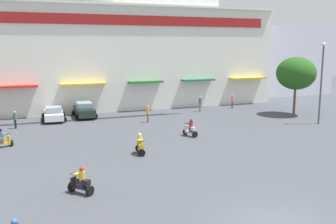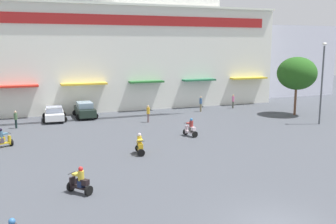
{
  "view_description": "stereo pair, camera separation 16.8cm",
  "coord_description": "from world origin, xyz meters",
  "px_view_note": "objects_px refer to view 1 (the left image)",
  "views": [
    {
      "loc": [
        -9.8,
        -12.42,
        7.55
      ],
      "look_at": [
        0.91,
        15.46,
        2.31
      ],
      "focal_mm": 40.83,
      "sensor_mm": 36.0,
      "label": 1
    },
    {
      "loc": [
        -9.64,
        -12.48,
        7.55
      ],
      "look_at": [
        0.91,
        15.46,
        2.31
      ],
      "focal_mm": 40.83,
      "sensor_mm": 36.0,
      "label": 2
    }
  ],
  "objects_px": {
    "plaza_tree_1": "(296,73)",
    "pedestrian_2": "(15,118)",
    "pedestrian_1": "(232,100)",
    "pedestrian_3": "(200,103)",
    "parked_car_1": "(84,110)",
    "scooter_rider_7": "(190,129)",
    "parked_car_0": "(54,114)",
    "scooter_rider_4": "(81,182)",
    "pedestrian_4": "(148,113)",
    "scooter_rider_3": "(140,145)",
    "scooter_rider_1": "(2,140)",
    "streetlamp_near": "(322,78)"
  },
  "relations": [
    {
      "from": "plaza_tree_1",
      "to": "pedestrian_2",
      "type": "bearing_deg",
      "value": 173.17
    },
    {
      "from": "pedestrian_1",
      "to": "pedestrian_3",
      "type": "bearing_deg",
      "value": -170.12
    },
    {
      "from": "parked_car_1",
      "to": "scooter_rider_7",
      "type": "xyz_separation_m",
      "value": [
        6.99,
        -11.77,
        -0.16
      ]
    },
    {
      "from": "parked_car_1",
      "to": "pedestrian_3",
      "type": "relative_size",
      "value": 2.43
    },
    {
      "from": "scooter_rider_7",
      "to": "pedestrian_2",
      "type": "relative_size",
      "value": 0.96
    },
    {
      "from": "pedestrian_2",
      "to": "parked_car_0",
      "type": "bearing_deg",
      "value": 36.61
    },
    {
      "from": "scooter_rider_4",
      "to": "pedestrian_1",
      "type": "bearing_deg",
      "value": 44.62
    },
    {
      "from": "pedestrian_1",
      "to": "pedestrian_3",
      "type": "distance_m",
      "value": 4.79
    },
    {
      "from": "parked_car_0",
      "to": "pedestrian_3",
      "type": "height_order",
      "value": "pedestrian_3"
    },
    {
      "from": "parked_car_1",
      "to": "pedestrian_4",
      "type": "relative_size",
      "value": 2.54
    },
    {
      "from": "parked_car_0",
      "to": "plaza_tree_1",
      "type": "bearing_deg",
      "value": -13.74
    },
    {
      "from": "scooter_rider_3",
      "to": "scooter_rider_1",
      "type": "bearing_deg",
      "value": 149.7
    },
    {
      "from": "scooter_rider_3",
      "to": "pedestrian_2",
      "type": "bearing_deg",
      "value": 124.24
    },
    {
      "from": "pedestrian_1",
      "to": "pedestrian_2",
      "type": "bearing_deg",
      "value": -173.21
    },
    {
      "from": "scooter_rider_3",
      "to": "scooter_rider_7",
      "type": "bearing_deg",
      "value": 33.39
    },
    {
      "from": "scooter_rider_7",
      "to": "streetlamp_near",
      "type": "xyz_separation_m",
      "value": [
        13.73,
        0.16,
        3.84
      ]
    },
    {
      "from": "scooter_rider_3",
      "to": "pedestrian_1",
      "type": "bearing_deg",
      "value": 42.81
    },
    {
      "from": "pedestrian_2",
      "to": "pedestrian_3",
      "type": "xyz_separation_m",
      "value": [
        19.76,
        2.09,
        0.09
      ]
    },
    {
      "from": "scooter_rider_1",
      "to": "scooter_rider_4",
      "type": "height_order",
      "value": "scooter_rider_1"
    },
    {
      "from": "scooter_rider_7",
      "to": "pedestrian_1",
      "type": "height_order",
      "value": "pedestrian_1"
    },
    {
      "from": "scooter_rider_1",
      "to": "pedestrian_3",
      "type": "distance_m",
      "value": 22.44
    },
    {
      "from": "pedestrian_4",
      "to": "pedestrian_1",
      "type": "bearing_deg",
      "value": 20.35
    },
    {
      "from": "parked_car_0",
      "to": "pedestrian_2",
      "type": "bearing_deg",
      "value": -143.39
    },
    {
      "from": "parked_car_1",
      "to": "scooter_rider_3",
      "type": "height_order",
      "value": "parked_car_1"
    },
    {
      "from": "parked_car_0",
      "to": "pedestrian_2",
      "type": "height_order",
      "value": "pedestrian_2"
    },
    {
      "from": "scooter_rider_1",
      "to": "streetlamp_near",
      "type": "bearing_deg",
      "value": -3.08
    },
    {
      "from": "scooter_rider_1",
      "to": "scooter_rider_7",
      "type": "relative_size",
      "value": 0.95
    },
    {
      "from": "scooter_rider_4",
      "to": "streetlamp_near",
      "type": "height_order",
      "value": "streetlamp_near"
    },
    {
      "from": "plaza_tree_1",
      "to": "parked_car_1",
      "type": "xyz_separation_m",
      "value": [
        -21.76,
        6.69,
        -3.74
      ]
    },
    {
      "from": "scooter_rider_1",
      "to": "parked_car_1",
      "type": "bearing_deg",
      "value": 52.97
    },
    {
      "from": "plaza_tree_1",
      "to": "scooter_rider_1",
      "type": "relative_size",
      "value": 4.25
    },
    {
      "from": "parked_car_1",
      "to": "pedestrian_1",
      "type": "xyz_separation_m",
      "value": [
        17.71,
        -0.36,
        0.16
      ]
    },
    {
      "from": "pedestrian_4",
      "to": "pedestrian_2",
      "type": "bearing_deg",
      "value": 172.43
    },
    {
      "from": "streetlamp_near",
      "to": "plaza_tree_1",
      "type": "bearing_deg",
      "value": 78.03
    },
    {
      "from": "plaza_tree_1",
      "to": "scooter_rider_1",
      "type": "height_order",
      "value": "plaza_tree_1"
    },
    {
      "from": "scooter_rider_1",
      "to": "pedestrian_1",
      "type": "xyz_separation_m",
      "value": [
        25.32,
        9.72,
        0.35
      ]
    },
    {
      "from": "parked_car_1",
      "to": "scooter_rider_4",
      "type": "bearing_deg",
      "value": -99.25
    },
    {
      "from": "parked_car_0",
      "to": "streetlamp_near",
      "type": "relative_size",
      "value": 0.59
    },
    {
      "from": "scooter_rider_1",
      "to": "scooter_rider_3",
      "type": "bearing_deg",
      "value": -30.3
    },
    {
      "from": "pedestrian_3",
      "to": "scooter_rider_1",
      "type": "bearing_deg",
      "value": -156.63
    },
    {
      "from": "scooter_rider_7",
      "to": "streetlamp_near",
      "type": "height_order",
      "value": "streetlamp_near"
    },
    {
      "from": "plaza_tree_1",
      "to": "scooter_rider_3",
      "type": "xyz_separation_m",
      "value": [
        -20.27,
        -8.71,
        -3.92
      ]
    },
    {
      "from": "parked_car_0",
      "to": "scooter_rider_7",
      "type": "xyz_separation_m",
      "value": [
        10.15,
        -11.17,
        -0.06
      ]
    },
    {
      "from": "streetlamp_near",
      "to": "scooter_rider_4",
      "type": "bearing_deg",
      "value": -158.24
    },
    {
      "from": "parked_car_0",
      "to": "scooter_rider_7",
      "type": "distance_m",
      "value": 15.09
    },
    {
      "from": "pedestrian_1",
      "to": "streetlamp_near",
      "type": "xyz_separation_m",
      "value": [
        3.0,
        -11.25,
        3.52
      ]
    },
    {
      "from": "parked_car_0",
      "to": "scooter_rider_3",
      "type": "relative_size",
      "value": 3.06
    },
    {
      "from": "scooter_rider_1",
      "to": "streetlamp_near",
      "type": "relative_size",
      "value": 0.19
    },
    {
      "from": "scooter_rider_1",
      "to": "scooter_rider_4",
      "type": "distance_m",
      "value": 11.92
    },
    {
      "from": "scooter_rider_3",
      "to": "parked_car_0",
      "type": "bearing_deg",
      "value": 107.43
    }
  ]
}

